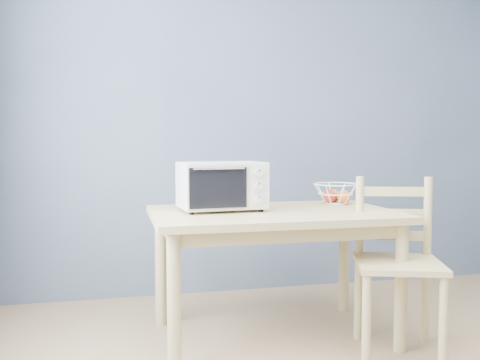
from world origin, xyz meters
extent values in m
cube|color=slate|center=(0.00, 2.25, 1.30)|extent=(4.00, 0.01, 2.60)
cube|color=tan|center=(-0.30, 1.22, 0.73)|extent=(1.40, 0.90, 0.04)
cylinder|color=tan|center=(-0.92, 0.85, 0.35)|extent=(0.07, 0.07, 0.71)
cylinder|color=tan|center=(0.32, 0.85, 0.35)|extent=(0.07, 0.07, 0.71)
cylinder|color=tan|center=(-0.92, 1.59, 0.35)|extent=(0.07, 0.07, 0.71)
cylinder|color=tan|center=(0.32, 1.59, 0.35)|extent=(0.07, 0.07, 0.71)
cube|color=beige|center=(-0.59, 1.31, 0.90)|extent=(0.50, 0.35, 0.27)
cube|color=black|center=(-0.65, 1.31, 0.90)|extent=(0.33, 0.30, 0.21)
cube|color=black|center=(-0.64, 1.14, 0.90)|extent=(0.33, 0.03, 0.22)
cylinder|color=silver|center=(-0.64, 1.12, 1.01)|extent=(0.29, 0.04, 0.01)
cube|color=beige|center=(-0.41, 1.16, 0.90)|extent=(0.13, 0.02, 0.25)
cylinder|color=black|center=(-0.78, 1.17, 0.76)|extent=(0.03, 0.03, 0.02)
cylinder|color=black|center=(-0.38, 1.20, 0.76)|extent=(0.03, 0.03, 0.02)
cylinder|color=black|center=(-0.80, 1.42, 0.76)|extent=(0.03, 0.03, 0.02)
cylinder|color=black|center=(-0.39, 1.45, 0.76)|extent=(0.03, 0.03, 0.02)
cylinder|color=silver|center=(-0.41, 1.15, 0.97)|extent=(0.05, 0.02, 0.05)
cylinder|color=silver|center=(-0.41, 1.15, 0.90)|extent=(0.05, 0.02, 0.05)
cylinder|color=silver|center=(-0.41, 1.15, 0.82)|extent=(0.05, 0.02, 0.05)
torus|color=white|center=(0.19, 1.45, 0.88)|extent=(0.31, 0.31, 0.01)
torus|color=white|center=(0.19, 1.45, 0.82)|extent=(0.24, 0.24, 0.01)
torus|color=white|center=(0.19, 1.45, 0.76)|extent=(0.15, 0.15, 0.01)
sphere|color=red|center=(0.15, 1.46, 0.80)|extent=(0.09, 0.09, 0.09)
sphere|color=orange|center=(0.23, 1.42, 0.80)|extent=(0.09, 0.09, 0.09)
sphere|color=tan|center=(0.19, 1.50, 0.80)|extent=(0.09, 0.09, 0.09)
cube|color=tan|center=(0.29, 0.83, 0.49)|extent=(0.57, 0.57, 0.03)
cylinder|color=tan|center=(0.05, 0.72, 0.24)|extent=(0.05, 0.05, 0.48)
cylinder|color=tan|center=(0.41, 0.59, 0.24)|extent=(0.05, 0.05, 0.48)
cylinder|color=tan|center=(0.18, 1.08, 0.24)|extent=(0.05, 0.05, 0.48)
cylinder|color=tan|center=(0.53, 0.95, 0.24)|extent=(0.05, 0.05, 0.48)
cylinder|color=tan|center=(0.18, 1.08, 0.71)|extent=(0.05, 0.05, 0.48)
cylinder|color=tan|center=(0.53, 0.95, 0.71)|extent=(0.05, 0.05, 0.48)
cube|color=tan|center=(0.35, 1.01, 0.61)|extent=(0.36, 0.15, 0.05)
cube|color=tan|center=(0.35, 1.01, 0.74)|extent=(0.36, 0.15, 0.05)
cube|color=tan|center=(0.35, 1.01, 0.87)|extent=(0.36, 0.15, 0.05)
camera|label=1|loc=(-1.21, -1.73, 1.15)|focal=40.00mm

